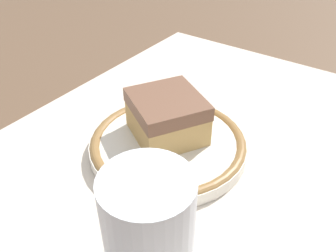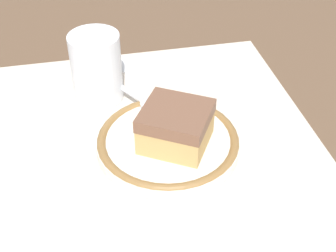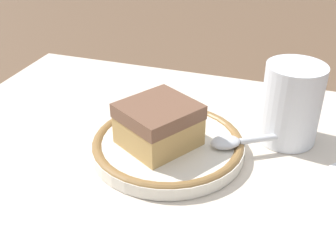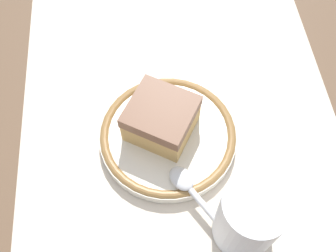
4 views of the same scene
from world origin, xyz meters
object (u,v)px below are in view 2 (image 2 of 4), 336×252
Objects in this scene: cup at (97,71)px; spoon at (140,98)px; cake_slice at (176,126)px; plate at (168,142)px; sugar_packet at (117,63)px.

spoon is at bearing 49.59° from cup.
spoon is at bearing -162.70° from cake_slice.
spoon is (-0.08, -0.02, 0.01)m from plate.
cake_slice is at bearing 11.84° from sugar_packet.
cup is at bearing -150.31° from plate.
cup is at bearing -149.46° from cake_slice.
cake_slice is (0.01, 0.01, 0.03)m from plate.
spoon is (-0.09, -0.03, -0.02)m from cake_slice.
cake_slice is 0.16m from cup.
plate is 1.54× the size of spoon.
spoon is at bearing 7.58° from sugar_packet.
cake_slice is 1.09× the size of cup.
cake_slice is 0.10m from spoon.
spoon is 0.07m from cup.
sugar_packet is at bearing 155.85° from cup.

